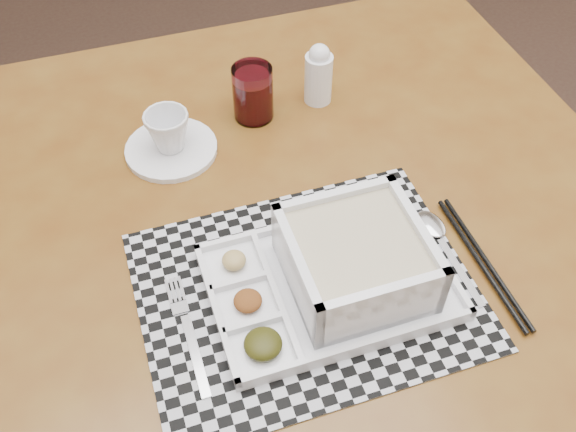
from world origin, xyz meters
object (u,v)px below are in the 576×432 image
object	(u,v)px
cup	(168,131)
serving_tray	(346,268)
juice_glass	(253,95)
dining_table	(290,265)
creamer_bottle	(319,74)

from	to	relation	value
cup	serving_tray	bearing A→B (deg)	-53.85
cup	juice_glass	bearing A→B (deg)	25.51
serving_tray	juice_glass	bearing A→B (deg)	84.89
dining_table	juice_glass	world-z (taller)	juice_glass
serving_tray	juice_glass	xyz separation A→B (m)	(0.03, 0.38, 0.01)
serving_tray	cup	xyz separation A→B (m)	(-0.12, 0.36, 0.00)
dining_table	juice_glass	distance (m)	0.30
juice_glass	creamer_bottle	bearing A→B (deg)	-4.45
dining_table	creamer_bottle	world-z (taller)	creamer_bottle
cup	juice_glass	distance (m)	0.16
dining_table	creamer_bottle	bearing A→B (deg)	54.84
serving_tray	dining_table	bearing A→B (deg)	101.21
cup	creamer_bottle	xyz separation A→B (m)	(0.28, 0.01, 0.01)
dining_table	creamer_bottle	size ratio (longest dim) A/B	11.08
serving_tray	juice_glass	size ratio (longest dim) A/B	3.58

